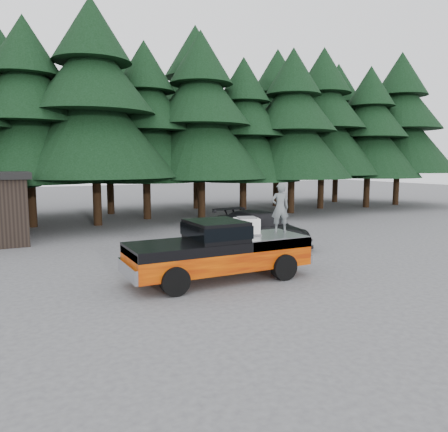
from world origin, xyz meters
name	(u,v)px	position (x,y,z in m)	size (l,w,h in m)	color
ground	(222,283)	(0.00, 0.00, 0.00)	(120.00, 120.00, 0.00)	#4B4B4D
pickup_truck	(219,259)	(0.06, 0.37, 0.67)	(6.00, 2.04, 1.33)	#E15B00
truck_cab	(216,230)	(-0.04, 0.37, 1.62)	(1.66, 1.90, 0.59)	black
air_compressor	(247,227)	(1.23, 0.62, 1.60)	(0.79, 0.65, 0.54)	white
man_on_bed	(280,208)	(2.53, 0.59, 2.18)	(0.62, 0.41, 1.71)	#5A6162
parked_car	(261,228)	(4.40, 4.82, 0.77)	(2.15, 5.28, 1.53)	black
treeline	(108,100)	(0.42, 17.20, 7.72)	(60.15, 16.05, 17.50)	black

